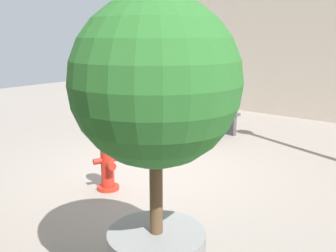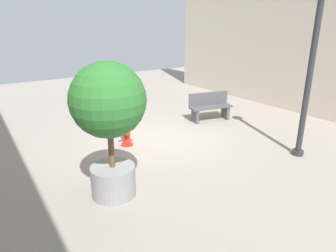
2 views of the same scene
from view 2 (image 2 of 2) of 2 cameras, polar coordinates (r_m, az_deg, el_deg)
The scene contains 5 objects.
ground_plane at distance 8.68m, azimuth -2.23°, elevation -2.28°, with size 23.40×23.40×0.00m, color gray.
fire_hydrant at distance 8.07m, azimuth -7.99°, elevation -0.54°, with size 0.42×0.40×0.94m.
bench_near at distance 10.26m, azimuth 8.04°, elevation 3.76°, with size 1.53×0.74×0.95m.
planter_tree at distance 5.37m, azimuth -11.28°, elevation 2.47°, with size 1.36×1.36×2.57m.
street_lamp at distance 7.66m, azimuth 26.31°, elevation 14.02°, with size 0.36×0.36×4.46m.
Camera 2 is at (4.24, 6.89, 3.14)m, focal length 31.76 mm.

